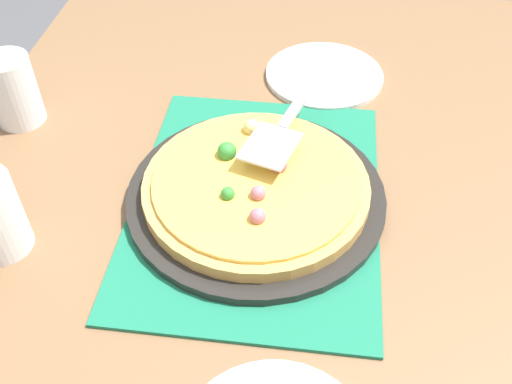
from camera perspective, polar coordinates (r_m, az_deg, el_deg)
The scene contains 7 objects.
dining_table at distance 0.95m, azimuth 0.00°, elevation -5.53°, with size 1.40×1.00×0.75m.
placemat at distance 0.87m, azimuth 0.00°, elevation -0.80°, with size 0.48×0.36×0.01m, color #196B4C.
pizza_pan at distance 0.86m, azimuth 0.00°, elevation -0.33°, with size 0.38×0.38×0.01m, color black.
pizza at distance 0.84m, azimuth -0.02°, elevation 0.68°, with size 0.33×0.33×0.05m.
plate_side at distance 1.12m, azimuth 6.69°, elevation 11.30°, with size 0.22×0.22×0.01m, color white.
cup_near at distance 1.06m, azimuth -22.69°, elevation 9.17°, with size 0.08×0.08×0.12m, color white.
pizza_server at distance 0.89m, azimuth 2.62°, elevation 6.36°, with size 0.23×0.11×0.01m.
Camera 1 is at (-0.60, -0.07, 1.37)m, focal length 40.86 mm.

